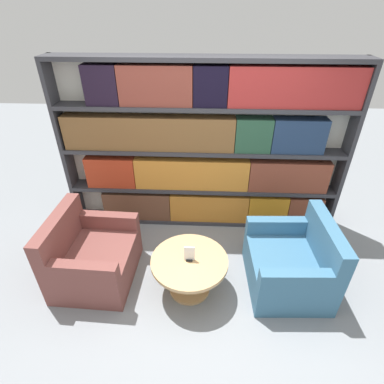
{
  "coord_description": "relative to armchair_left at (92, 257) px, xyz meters",
  "views": [
    {
      "loc": [
        0.03,
        -2.03,
        2.72
      ],
      "look_at": [
        -0.11,
        0.74,
        0.93
      ],
      "focal_mm": 28.0,
      "sensor_mm": 36.0,
      "label": 1
    }
  ],
  "objects": [
    {
      "name": "coffee_table",
      "position": [
        1.11,
        -0.15,
        0.04
      ],
      "size": [
        0.81,
        0.81,
        0.45
      ],
      "color": "tan",
      "rests_on": "ground_plane"
    },
    {
      "name": "armchair_left",
      "position": [
        0.0,
        0.0,
        0.0
      ],
      "size": [
        0.85,
        0.95,
        0.83
      ],
      "rotation": [
        0.0,
        0.0,
        1.53
      ],
      "color": "brown",
      "rests_on": "ground_plane"
    },
    {
      "name": "armchair_right",
      "position": [
        2.21,
        0.0,
        0.0
      ],
      "size": [
        0.86,
        0.95,
        0.83
      ],
      "rotation": [
        0.0,
        0.0,
        -1.53
      ],
      "color": "#386684",
      "rests_on": "ground_plane"
    },
    {
      "name": "ground_plane",
      "position": [
        1.21,
        -0.34,
        -0.29
      ],
      "size": [
        14.0,
        14.0,
        0.0
      ],
      "primitive_type": "plane",
      "color": "gray"
    },
    {
      "name": "bookshelf",
      "position": [
        1.25,
        1.13,
        0.81
      ],
      "size": [
        3.6,
        0.3,
        2.22
      ],
      "color": "silver",
      "rests_on": "ground_plane"
    },
    {
      "name": "table_sign",
      "position": [
        1.11,
        -0.15,
        0.24
      ],
      "size": [
        0.11,
        0.06,
        0.18
      ],
      "color": "black",
      "rests_on": "coffee_table"
    }
  ]
}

